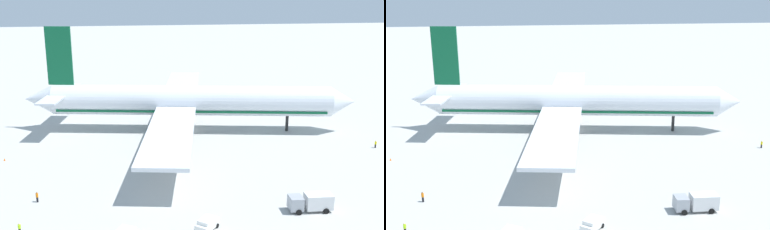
# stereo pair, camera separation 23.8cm
# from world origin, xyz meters

# --- Properties ---
(ground_plane) EXTENTS (600.00, 600.00, 0.00)m
(ground_plane) POSITION_xyz_m (0.00, 0.00, 0.00)
(ground_plane) COLOR #B2B2AD
(airliner) EXTENTS (78.34, 81.37, 24.55)m
(airliner) POSITION_xyz_m (-1.24, 0.14, 7.17)
(airliner) COLOR silver
(airliner) RESTS_ON ground
(service_truck_2) EXTENTS (6.76, 2.90, 2.77)m
(service_truck_2) POSITION_xyz_m (12.77, -43.57, 1.54)
(service_truck_2) COLOR #999EA5
(service_truck_2) RESTS_ON ground
(service_van) EXTENTS (4.00, 4.39, 1.97)m
(service_van) POSITION_xyz_m (-4.14, -47.20, 1.03)
(service_van) COLOR white
(service_van) RESTS_ON ground
(baggage_cart_0) EXTENTS (1.92, 3.28, 1.37)m
(baggage_cart_0) POSITION_xyz_m (-16.90, 43.33, 0.75)
(baggage_cart_0) COLOR #595B60
(baggage_cart_0) RESTS_ON ground
(baggage_cart_1) EXTENTS (1.94, 3.53, 0.40)m
(baggage_cart_1) POSITION_xyz_m (42.88, 32.17, 0.27)
(baggage_cart_1) COLOR gray
(baggage_cart_1) RESTS_ON ground
(ground_worker_2) EXTENTS (0.57, 0.57, 1.76)m
(ground_worker_2) POSITION_xyz_m (-29.69, -34.68, 0.90)
(ground_worker_2) COLOR black
(ground_worker_2) RESTS_ON ground
(ground_worker_3) EXTENTS (0.51, 0.51, 1.62)m
(ground_worker_3) POSITION_xyz_m (37.48, -18.04, 0.82)
(ground_worker_3) COLOR black
(ground_worker_3) RESTS_ON ground
(ground_worker_5) EXTENTS (0.54, 0.54, 1.63)m
(ground_worker_5) POSITION_xyz_m (-30.37, -44.47, 0.82)
(ground_worker_5) COLOR black
(ground_worker_5) RESTS_ON ground
(traffic_cone_0) EXTENTS (0.36, 0.36, 0.55)m
(traffic_cone_0) POSITION_xyz_m (42.05, 42.93, 0.28)
(traffic_cone_0) COLOR orange
(traffic_cone_0) RESTS_ON ground
(traffic_cone_1) EXTENTS (0.36, 0.36, 0.55)m
(traffic_cone_1) POSITION_xyz_m (-39.48, -15.02, 0.28)
(traffic_cone_1) COLOR orange
(traffic_cone_1) RESTS_ON ground
(traffic_cone_2) EXTENTS (0.36, 0.36, 0.55)m
(traffic_cone_2) POSITION_xyz_m (24.90, 39.41, 0.28)
(traffic_cone_2) COLOR orange
(traffic_cone_2) RESTS_ON ground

